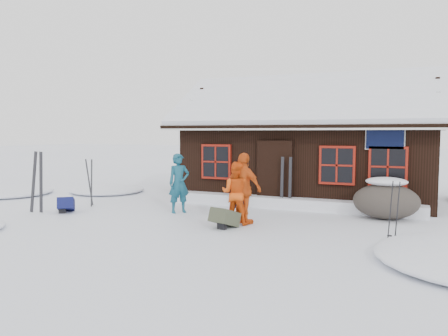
{
  "coord_description": "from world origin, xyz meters",
  "views": [
    {
      "loc": [
        4.85,
        -10.58,
        2.31
      ],
      "look_at": [
        -0.09,
        0.76,
        1.3
      ],
      "focal_mm": 35.0,
      "sensor_mm": 36.0,
      "label": 1
    }
  ],
  "objects_px": {
    "skier_teal": "(179,183)",
    "skier_crouched": "(239,190)",
    "skier_orange_left": "(236,193)",
    "backpack_olive": "(225,221)",
    "skier_orange_right": "(244,189)",
    "boulder": "(386,200)",
    "backpack_blue": "(66,207)",
    "ski_pair_left": "(37,183)",
    "ski_poles": "(394,211)"
  },
  "relations": [
    {
      "from": "skier_orange_left",
      "to": "skier_orange_right",
      "type": "xyz_separation_m",
      "value": [
        0.17,
        0.09,
        0.11
      ]
    },
    {
      "from": "skier_orange_left",
      "to": "skier_crouched",
      "type": "bearing_deg",
      "value": -72.8
    },
    {
      "from": "skier_teal",
      "to": "skier_orange_right",
      "type": "height_order",
      "value": "skier_orange_right"
    },
    {
      "from": "backpack_blue",
      "to": "backpack_olive",
      "type": "relative_size",
      "value": 0.91
    },
    {
      "from": "skier_crouched",
      "to": "backpack_blue",
      "type": "relative_size",
      "value": 1.85
    },
    {
      "from": "ski_poles",
      "to": "backpack_olive",
      "type": "relative_size",
      "value": 2.04
    },
    {
      "from": "ski_pair_left",
      "to": "ski_poles",
      "type": "bearing_deg",
      "value": 6.54
    },
    {
      "from": "ski_pair_left",
      "to": "backpack_blue",
      "type": "height_order",
      "value": "ski_pair_left"
    },
    {
      "from": "skier_crouched",
      "to": "ski_poles",
      "type": "xyz_separation_m",
      "value": [
        4.54,
        -2.46,
        0.07
      ]
    },
    {
      "from": "skier_orange_left",
      "to": "skier_crouched",
      "type": "height_order",
      "value": "skier_orange_left"
    },
    {
      "from": "skier_teal",
      "to": "skier_orange_left",
      "type": "bearing_deg",
      "value": -68.78
    },
    {
      "from": "skier_orange_right",
      "to": "skier_orange_left",
      "type": "bearing_deg",
      "value": 46.66
    },
    {
      "from": "skier_crouched",
      "to": "skier_orange_left",
      "type": "bearing_deg",
      "value": -81.1
    },
    {
      "from": "skier_orange_right",
      "to": "skier_crouched",
      "type": "height_order",
      "value": "skier_orange_right"
    },
    {
      "from": "boulder",
      "to": "ski_poles",
      "type": "distance_m",
      "value": 2.38
    },
    {
      "from": "ski_poles",
      "to": "skier_crouched",
      "type": "bearing_deg",
      "value": 151.54
    },
    {
      "from": "ski_pair_left",
      "to": "ski_poles",
      "type": "xyz_separation_m",
      "value": [
        9.57,
        0.66,
        -0.24
      ]
    },
    {
      "from": "skier_orange_left",
      "to": "backpack_olive",
      "type": "distance_m",
      "value": 0.82
    },
    {
      "from": "boulder",
      "to": "backpack_blue",
      "type": "xyz_separation_m",
      "value": [
        -8.55,
        -2.68,
        -0.35
      ]
    },
    {
      "from": "skier_orange_right",
      "to": "backpack_olive",
      "type": "height_order",
      "value": "skier_orange_right"
    },
    {
      "from": "skier_orange_left",
      "to": "backpack_blue",
      "type": "relative_size",
      "value": 2.7
    },
    {
      "from": "skier_crouched",
      "to": "ski_pair_left",
      "type": "relative_size",
      "value": 0.6
    },
    {
      "from": "skier_crouched",
      "to": "backpack_blue",
      "type": "bearing_deg",
      "value": -157.72
    },
    {
      "from": "skier_crouched",
      "to": "ski_pair_left",
      "type": "xyz_separation_m",
      "value": [
        -5.02,
        -3.12,
        0.32
      ]
    },
    {
      "from": "ski_pair_left",
      "to": "skier_orange_left",
      "type": "bearing_deg",
      "value": 10.48
    },
    {
      "from": "skier_orange_left",
      "to": "ski_poles",
      "type": "xyz_separation_m",
      "value": [
        3.72,
        -0.15,
        -0.17
      ]
    },
    {
      "from": "backpack_blue",
      "to": "boulder",
      "type": "bearing_deg",
      "value": -20.34
    },
    {
      "from": "skier_orange_left",
      "to": "boulder",
      "type": "bearing_deg",
      "value": -149.65
    },
    {
      "from": "skier_teal",
      "to": "ski_pair_left",
      "type": "xyz_separation_m",
      "value": [
        -3.76,
        -1.61,
        0.01
      ]
    },
    {
      "from": "skier_teal",
      "to": "skier_orange_left",
      "type": "distance_m",
      "value": 2.24
    },
    {
      "from": "skier_teal",
      "to": "skier_crouched",
      "type": "bearing_deg",
      "value": 2.23
    },
    {
      "from": "boulder",
      "to": "backpack_blue",
      "type": "relative_size",
      "value": 2.93
    },
    {
      "from": "skier_orange_right",
      "to": "backpack_olive",
      "type": "relative_size",
      "value": 2.81
    },
    {
      "from": "skier_teal",
      "to": "ski_poles",
      "type": "bearing_deg",
      "value": -57.16
    },
    {
      "from": "ski_pair_left",
      "to": "backpack_olive",
      "type": "xyz_separation_m",
      "value": [
        5.77,
        0.27,
        -0.69
      ]
    },
    {
      "from": "boulder",
      "to": "backpack_olive",
      "type": "distance_m",
      "value": 4.47
    },
    {
      "from": "boulder",
      "to": "backpack_olive",
      "type": "bearing_deg",
      "value": -142.0
    },
    {
      "from": "skier_orange_left",
      "to": "ski_poles",
      "type": "relative_size",
      "value": 1.21
    },
    {
      "from": "skier_orange_right",
      "to": "skier_crouched",
      "type": "relative_size",
      "value": 1.66
    },
    {
      "from": "skier_crouched",
      "to": "ski_poles",
      "type": "distance_m",
      "value": 5.17
    },
    {
      "from": "skier_teal",
      "to": "backpack_olive",
      "type": "relative_size",
      "value": 2.66
    },
    {
      "from": "skier_crouched",
      "to": "ski_poles",
      "type": "height_order",
      "value": "ski_poles"
    },
    {
      "from": "ski_poles",
      "to": "backpack_blue",
      "type": "xyz_separation_m",
      "value": [
        -8.83,
        -0.32,
        -0.46
      ]
    },
    {
      "from": "backpack_blue",
      "to": "backpack_olive",
      "type": "distance_m",
      "value": 5.04
    },
    {
      "from": "skier_teal",
      "to": "backpack_olive",
      "type": "xyz_separation_m",
      "value": [
        2.01,
        -1.33,
        -0.68
      ]
    },
    {
      "from": "ski_pair_left",
      "to": "backpack_blue",
      "type": "relative_size",
      "value": 3.11
    },
    {
      "from": "skier_orange_left",
      "to": "ski_pair_left",
      "type": "xyz_separation_m",
      "value": [
        -5.85,
        -0.81,
        0.07
      ]
    },
    {
      "from": "skier_orange_left",
      "to": "ski_pair_left",
      "type": "relative_size",
      "value": 0.87
    },
    {
      "from": "skier_crouched",
      "to": "backpack_olive",
      "type": "distance_m",
      "value": 2.97
    },
    {
      "from": "skier_teal",
      "to": "skier_orange_right",
      "type": "relative_size",
      "value": 0.95
    }
  ]
}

